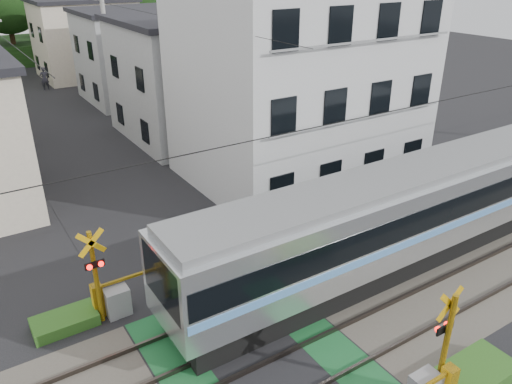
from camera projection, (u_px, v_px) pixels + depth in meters
ground at (253, 354)px, 13.49m from camera, size 120.00×120.00×0.00m
track_bed at (253, 353)px, 13.48m from camera, size 120.00×120.00×0.14m
crossing_signal_near at (430, 382)px, 11.67m from camera, size 4.74×0.65×3.09m
crossing_signal_far at (113, 295)px, 14.71m from camera, size 4.74×0.65×3.09m
apartment_block at (298, 80)px, 22.91m from camera, size 10.20×8.36×9.30m
houses_row at (40, 70)px, 31.99m from camera, size 22.07×31.35×6.80m
catenary at (422, 181)px, 14.89m from camera, size 60.00×5.04×7.00m
utility_poles at (24, 66)px, 28.78m from camera, size 7.90×42.00×8.00m
pedestrian at (44, 78)px, 40.40m from camera, size 0.67×0.45×1.82m
weed_patches at (307, 327)px, 14.21m from camera, size 10.25×8.80×0.40m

